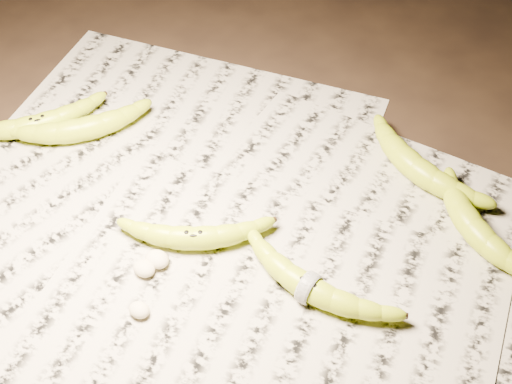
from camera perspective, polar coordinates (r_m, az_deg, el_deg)
The scene contains 12 objects.
ground at distance 0.96m, azimuth -1.88°, elevation -3.71°, with size 3.00×3.00×0.00m, color black.
newspaper_patch at distance 0.97m, azimuth -3.08°, elevation -2.55°, with size 0.90×0.70×0.01m, color #AEA895.
banana_left_a at distance 1.13m, azimuth -17.05°, elevation 5.34°, with size 0.19×0.05×0.03m, color #BCD41A, non-canonical shape.
banana_left_b at distance 1.10m, azimuth -13.87°, elevation 5.01°, with size 0.19×0.06×0.04m, color #BCD41A, non-canonical shape.
banana_center at distance 0.93m, azimuth -4.98°, elevation -3.56°, with size 0.18×0.05×0.03m, color #BCD41A, non-canonical shape.
banana_taped at distance 0.88m, azimuth 4.24°, elevation -7.52°, with size 0.20×0.05×0.03m, color #BCD41A, non-canonical shape.
banana_upper_a at distance 1.04m, azimuth 12.69°, elevation 2.04°, with size 0.19×0.06×0.04m, color #BCD41A, non-canonical shape.
banana_upper_b at distance 0.98m, azimuth 17.02°, elevation -2.63°, with size 0.18×0.06×0.04m, color #BCD41A, non-canonical shape.
measuring_tape at distance 0.88m, azimuth 4.24°, elevation -7.52°, with size 0.04×0.04×0.00m, color white.
flesh_chunk_a at distance 0.93m, azimuth -7.95°, elevation -5.20°, with size 0.03×0.03×0.02m, color beige.
flesh_chunk_b at distance 0.89m, azimuth -9.35°, elevation -9.15°, with size 0.03×0.02×0.02m, color beige.
flesh_chunk_c at distance 0.92m, azimuth -8.96°, elevation -5.91°, with size 0.03×0.02×0.02m, color beige.
Camera 1 is at (0.33, -0.50, 0.75)m, focal length 50.00 mm.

